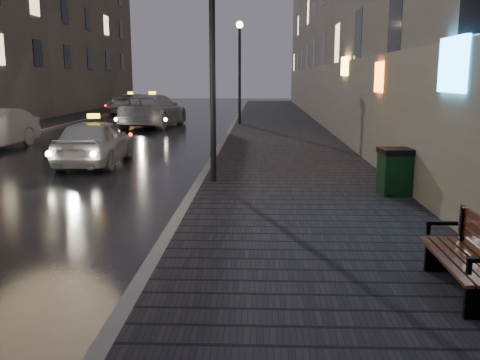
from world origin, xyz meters
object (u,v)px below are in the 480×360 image
object	(u,v)px
trash_bin	(395,171)
taxi_mid	(153,110)
lamp_near	(212,37)
bench	(471,257)
taxi_near	(95,142)
lamp_far	(240,60)
taxi_far	(131,104)

from	to	relation	value
trash_bin	taxi_mid	bearing A→B (deg)	111.64
lamp_near	taxi_mid	distance (m)	16.65
bench	lamp_near	bearing A→B (deg)	118.81
bench	taxi_near	world-z (taller)	taxi_near
lamp_far	taxi_near	bearing A→B (deg)	-106.71
bench	trash_bin	xyz separation A→B (m)	(0.42, 5.27, 0.07)
lamp_far	taxi_mid	xyz separation A→B (m)	(-4.60, -0.22, -2.63)
taxi_far	bench	bearing A→B (deg)	-63.56
bench	taxi_mid	world-z (taller)	taxi_mid
lamp_near	taxi_near	world-z (taller)	lamp_near
taxi_near	taxi_far	distance (m)	23.37
taxi_near	lamp_near	bearing A→B (deg)	138.81
bench	trash_bin	world-z (taller)	trash_bin
bench	taxi_mid	bearing A→B (deg)	110.68
bench	taxi_near	distance (m)	12.27
taxi_near	trash_bin	bearing A→B (deg)	148.36
lamp_far	taxi_mid	world-z (taller)	lamp_far
taxi_mid	taxi_far	bearing A→B (deg)	-63.19
lamp_far	taxi_mid	distance (m)	5.31
bench	lamp_far	bearing A→B (deg)	99.60
trash_bin	taxi_far	size ratio (longest dim) A/B	0.19
taxi_mid	taxi_near	bearing A→B (deg)	100.63
bench	taxi_far	world-z (taller)	taxi_far
lamp_far	taxi_near	size ratio (longest dim) A/B	1.29
bench	taxi_mid	size ratio (longest dim) A/B	0.29
lamp_near	lamp_far	xyz separation A→B (m)	(0.00, 16.00, 0.00)
trash_bin	taxi_far	xyz separation A→B (m)	(-12.25, 27.48, 0.06)
lamp_far	taxi_far	world-z (taller)	lamp_far
trash_bin	lamp_near	bearing A→B (deg)	156.36
taxi_mid	taxi_far	size ratio (longest dim) A/B	1.16
bench	taxi_mid	xyz separation A→B (m)	(-8.13, 22.39, 0.28)
lamp_far	taxi_near	xyz separation A→B (m)	(-3.84, -12.80, -2.79)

